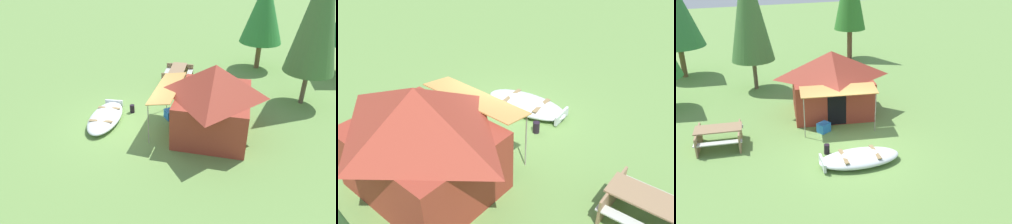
% 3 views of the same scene
% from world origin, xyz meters
% --- Properties ---
extents(ground_plane, '(80.00, 80.00, 0.00)m').
position_xyz_m(ground_plane, '(0.00, 0.00, 0.00)').
color(ground_plane, '#668E46').
extents(beached_rowboat, '(2.91, 1.52, 0.38)m').
position_xyz_m(beached_rowboat, '(-0.16, -0.91, 0.20)').
color(beached_rowboat, silver).
rests_on(beached_rowboat, ground_plane).
extents(canvas_cabin_tent, '(4.07, 4.25, 2.79)m').
position_xyz_m(canvas_cabin_tent, '(0.44, 3.43, 1.45)').
color(canvas_cabin_tent, '#973627').
rests_on(canvas_cabin_tent, ground_plane).
extents(picnic_table, '(1.86, 1.68, 0.76)m').
position_xyz_m(picnic_table, '(-4.46, 2.04, 0.47)').
color(picnic_table, '#917251').
rests_on(picnic_table, ground_plane).
extents(cooler_box, '(0.58, 0.54, 0.38)m').
position_xyz_m(cooler_box, '(-0.53, 1.75, 0.19)').
color(cooler_box, blue).
rests_on(cooler_box, ground_plane).
extents(fuel_can, '(0.23, 0.23, 0.36)m').
position_xyz_m(fuel_can, '(-0.98, 0.09, 0.18)').
color(fuel_can, black).
rests_on(fuel_can, ground_plane).
extents(pine_tree_back_left, '(2.16, 2.16, 6.75)m').
position_xyz_m(pine_tree_back_left, '(-2.21, 7.78, 4.14)').
color(pine_tree_back_left, brown).
rests_on(pine_tree_back_left, ground_plane).
extents(pine_tree_far_center, '(2.31, 2.31, 5.10)m').
position_xyz_m(pine_tree_far_center, '(-6.66, 6.61, 3.30)').
color(pine_tree_far_center, brown).
rests_on(pine_tree_far_center, ground_plane).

